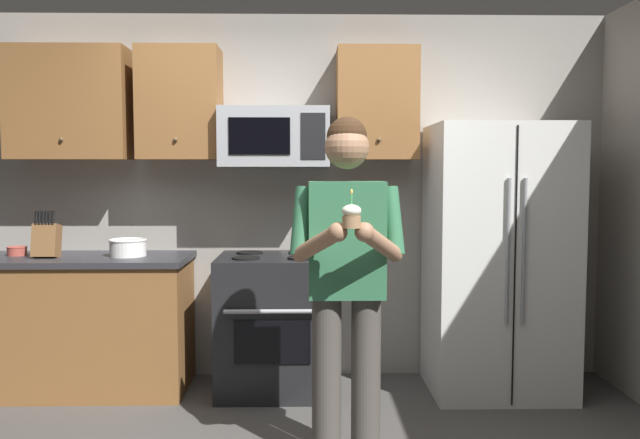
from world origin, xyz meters
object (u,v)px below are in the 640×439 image
knife_block (46,240)px  person (347,270)px  bowl_small_colored (17,251)px  microwave (275,138)px  bowl_large_white (128,247)px  refrigerator (497,259)px  oven_range (275,323)px  cupcake (351,216)px

knife_block → person: person is taller
bowl_small_colored → knife_block: bearing=-22.8°
microwave → bowl_large_white: bearing=-174.3°
refrigerator → knife_block: (-3.01, 0.01, 0.14)m
microwave → refrigerator: 1.72m
microwave → bowl_small_colored: bearing=-178.4°
oven_range → microwave: bearing=90.0°
cupcake → refrigerator: bearing=52.5°
microwave → cupcake: 1.68m
knife_block → refrigerator: bearing=-0.2°
refrigerator → cupcake: (-1.08, -1.41, 0.39)m
refrigerator → bowl_large_white: size_ratio=7.21×
oven_range → bowl_small_colored: 1.82m
knife_block → cupcake: 2.41m
knife_block → bowl_small_colored: (-0.24, 0.10, -0.08)m
microwave → person: size_ratio=0.42×
oven_range → microwave: (0.00, 0.12, 1.26)m
oven_range → person: 1.31m
refrigerator → bowl_small_colored: 3.25m
refrigerator → cupcake: bearing=-127.5°
refrigerator → knife_block: size_ratio=5.63×
microwave → bowl_large_white: (-0.99, -0.10, -0.74)m
microwave → refrigerator: size_ratio=0.41×
microwave → cupcake: bearing=-75.1°
person → cupcake: bearing=-90.0°
refrigerator → person: refrigerator is taller
knife_block → oven_range: bearing=1.1°
microwave → person: 1.50m
oven_range → knife_block: (-1.51, -0.03, 0.58)m
microwave → person: microwave is taller
bowl_large_white → person: person is taller
bowl_large_white → bowl_small_colored: bearing=176.3°
refrigerator → microwave: bearing=174.0°
microwave → refrigerator: (1.50, -0.16, -0.82)m
person → cupcake: person is taller
knife_block → cupcake: cupcake is taller
knife_block → bowl_small_colored: 0.27m
bowl_large_white → cupcake: (1.40, -1.47, 0.31)m
cupcake → microwave: bearing=104.9°
oven_range → bowl_small_colored: (-1.75, 0.07, 0.49)m
oven_range → bowl_large_white: 1.12m
knife_block → bowl_large_white: bearing=5.6°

